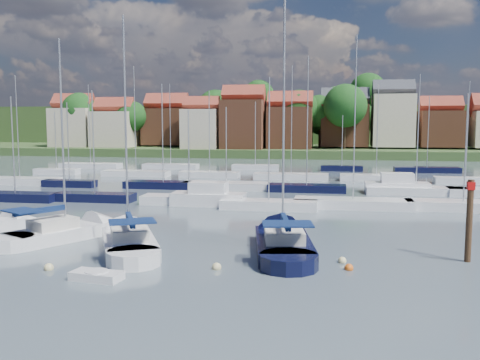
# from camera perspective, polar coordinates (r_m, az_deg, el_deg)

# --- Properties ---
(ground) EXTENTS (260.00, 260.00, 0.00)m
(ground) POSITION_cam_1_polar(r_m,az_deg,el_deg) (69.99, 4.58, -0.27)
(ground) COLOR #42505A
(ground) RESTS_ON ground
(sailboat_left) EXTENTS (7.74, 10.72, 14.60)m
(sailboat_left) POSITION_cam_1_polar(r_m,az_deg,el_deg) (39.04, -17.18, -5.30)
(sailboat_left) COLOR silver
(sailboat_left) RESTS_ON ground
(sailboat_centre) EXTENTS (7.74, 11.71, 15.67)m
(sailboat_centre) POSITION_cam_1_polar(r_m,az_deg,el_deg) (35.64, -11.93, -6.26)
(sailboat_centre) COLOR silver
(sailboat_centre) RESTS_ON ground
(sailboat_navy) EXTENTS (5.23, 12.76, 17.13)m
(sailboat_navy) POSITION_cam_1_polar(r_m,az_deg,el_deg) (34.84, 4.44, -6.44)
(sailboat_navy) COLOR black
(sailboat_navy) RESTS_ON ground
(tender) EXTENTS (2.74, 1.57, 0.56)m
(tender) POSITION_cam_1_polar(r_m,az_deg,el_deg) (28.48, -15.04, -9.84)
(tender) COLOR silver
(tender) RESTS_ON ground
(timber_piling) EXTENTS (0.40, 0.40, 6.99)m
(timber_piling) POSITION_cam_1_polar(r_m,az_deg,el_deg) (33.31, 23.19, -5.56)
(timber_piling) COLOR #4C331E
(timber_piling) RESTS_ON ground
(buoy_b) EXTENTS (0.52, 0.52, 0.52)m
(buoy_b) POSITION_cam_1_polar(r_m,az_deg,el_deg) (31.16, -19.72, -9.01)
(buoy_b) COLOR beige
(buoy_b) RESTS_ON ground
(buoy_c) EXTENTS (0.52, 0.52, 0.52)m
(buoy_c) POSITION_cam_1_polar(r_m,az_deg,el_deg) (32.05, -11.28, -8.33)
(buoy_c) COLOR #D85914
(buoy_c) RESTS_ON ground
(buoy_d) EXTENTS (0.52, 0.52, 0.52)m
(buoy_d) POSITION_cam_1_polar(r_m,az_deg,el_deg) (29.53, -2.52, -9.48)
(buoy_d) COLOR beige
(buoy_d) RESTS_ON ground
(buoy_e) EXTENTS (0.42, 0.42, 0.42)m
(buoy_e) POSITION_cam_1_polar(r_m,az_deg,el_deg) (36.39, 3.50, -6.44)
(buoy_e) COLOR #D85914
(buoy_e) RESTS_ON ground
(buoy_f) EXTENTS (0.49, 0.49, 0.49)m
(buoy_f) POSITION_cam_1_polar(r_m,az_deg,el_deg) (29.96, 11.53, -9.37)
(buoy_f) COLOR #D85914
(buoy_f) RESTS_ON ground
(buoy_g) EXTENTS (0.47, 0.47, 0.47)m
(buoy_g) POSITION_cam_1_polar(r_m,az_deg,el_deg) (31.36, 10.84, -8.64)
(buoy_g) COLOR beige
(buoy_g) RESTS_ON ground
(marina_field) EXTENTS (79.62, 41.41, 15.93)m
(marina_field) POSITION_cam_1_polar(r_m,az_deg,el_deg) (64.99, 5.88, -0.41)
(marina_field) COLOR silver
(marina_field) RESTS_ON ground
(far_shore_town) EXTENTS (212.46, 90.00, 22.27)m
(far_shore_town) POSITION_cam_1_polar(r_m,az_deg,el_deg) (162.00, 8.33, 5.08)
(far_shore_town) COLOR #375229
(far_shore_town) RESTS_ON ground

